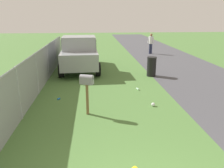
{
  "coord_description": "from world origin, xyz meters",
  "views": [
    {
      "loc": [
        -2.44,
        0.71,
        3.3
      ],
      "look_at": [
        5.05,
        0.07,
        0.96
      ],
      "focal_mm": 36.14,
      "sensor_mm": 36.0,
      "label": 1
    }
  ],
  "objects_px": {
    "pickup_truck": "(80,52)",
    "pedestrian": "(151,42)",
    "trash_bin": "(152,66)",
    "mailbox": "(87,83)"
  },
  "relations": [
    {
      "from": "pickup_truck",
      "to": "pedestrian",
      "type": "bearing_deg",
      "value": 131.72
    },
    {
      "from": "trash_bin",
      "to": "pedestrian",
      "type": "height_order",
      "value": "pedestrian"
    },
    {
      "from": "trash_bin",
      "to": "pedestrian",
      "type": "xyz_separation_m",
      "value": [
        7.21,
        -1.77,
        0.47
      ]
    },
    {
      "from": "pickup_truck",
      "to": "pedestrian",
      "type": "xyz_separation_m",
      "value": [
        5.53,
        -5.77,
        -0.1
      ]
    },
    {
      "from": "mailbox",
      "to": "pedestrian",
      "type": "xyz_separation_m",
      "value": [
        11.94,
        -5.2,
        -0.11
      ]
    },
    {
      "from": "mailbox",
      "to": "pickup_truck",
      "type": "relative_size",
      "value": 0.28
    },
    {
      "from": "pickup_truck",
      "to": "pedestrian",
      "type": "height_order",
      "value": "pickup_truck"
    },
    {
      "from": "pickup_truck",
      "to": "trash_bin",
      "type": "height_order",
      "value": "pickup_truck"
    },
    {
      "from": "pickup_truck",
      "to": "trash_bin",
      "type": "relative_size",
      "value": 4.74
    },
    {
      "from": "mailbox",
      "to": "pickup_truck",
      "type": "distance_m",
      "value": 6.43
    }
  ]
}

